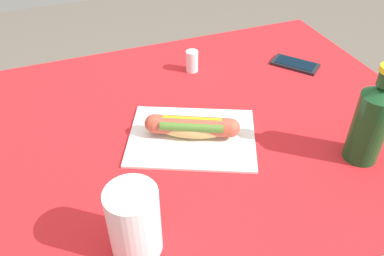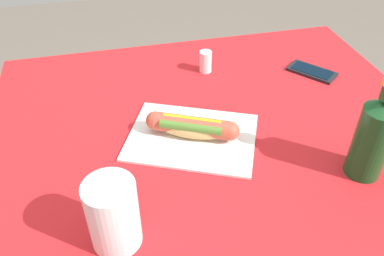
# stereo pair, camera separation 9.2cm
# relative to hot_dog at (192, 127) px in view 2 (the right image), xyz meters

# --- Properties ---
(dining_table) EXTENTS (1.09, 0.91, 0.78)m
(dining_table) POSITION_rel_hot_dog_xyz_m (-0.07, -0.04, -0.18)
(dining_table) COLOR brown
(dining_table) RESTS_ON ground
(paper_wrapper) EXTENTS (0.36, 0.32, 0.01)m
(paper_wrapper) POSITION_rel_hot_dog_xyz_m (-0.00, -0.00, -0.03)
(paper_wrapper) COLOR silver
(paper_wrapper) RESTS_ON dining_table
(hot_dog) EXTENTS (0.20, 0.12, 0.05)m
(hot_dog) POSITION_rel_hot_dog_xyz_m (0.00, 0.00, 0.00)
(hot_dog) COLOR #DBB26B
(hot_dog) RESTS_ON paper_wrapper
(cell_phone) EXTENTS (0.14, 0.15, 0.01)m
(cell_phone) POSITION_rel_hot_dog_xyz_m (-0.41, -0.21, -0.03)
(cell_phone) COLOR black
(cell_phone) RESTS_ON dining_table
(soda_bottle) EXTENTS (0.07, 0.07, 0.23)m
(soda_bottle) POSITION_rel_hot_dog_xyz_m (-0.33, 0.19, 0.07)
(soda_bottle) COLOR #14471E
(soda_bottle) RESTS_ON dining_table
(drinking_cup) EXTENTS (0.09, 0.09, 0.14)m
(drinking_cup) POSITION_rel_hot_dog_xyz_m (0.20, 0.24, 0.03)
(drinking_cup) COLOR white
(drinking_cup) RESTS_ON dining_table
(salt_shaker) EXTENTS (0.04, 0.04, 0.06)m
(salt_shaker) POSITION_rel_hot_dog_xyz_m (-0.11, -0.29, -0.00)
(salt_shaker) COLOR silver
(salt_shaker) RESTS_ON dining_table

